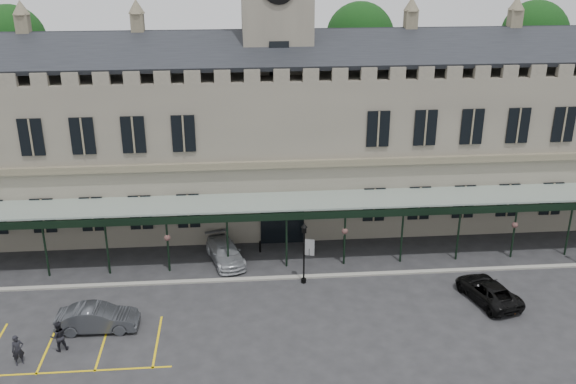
{
  "coord_description": "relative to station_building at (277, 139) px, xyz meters",
  "views": [
    {
      "loc": [
        -3.23,
        -31.94,
        21.24
      ],
      "look_at": [
        0.0,
        6.0,
        6.0
      ],
      "focal_mm": 40.0,
      "sensor_mm": 36.0,
      "label": 1
    }
  ],
  "objects": [
    {
      "name": "clock_tower",
      "position": [
        0.0,
        0.09,
        6.64
      ],
      "size": [
        5.6,
        5.6,
        24.8
      ],
      "color": "#6C665A",
      "rests_on": "ground"
    },
    {
      "name": "traffic_cone",
      "position": [
        13.12,
        -15.8,
        -6.16
      ],
      "size": [
        0.39,
        0.39,
        0.62
      ],
      "rotation": [
        0.0,
        0.0,
        0.4
      ],
      "color": "#DB5F06",
      "rests_on": "ground"
    },
    {
      "name": "tree_behind_mid",
      "position": [
        8.0,
        9.09,
        6.35
      ],
      "size": [
        6.0,
        6.0,
        16.0
      ],
      "color": "#332314",
      "rests_on": "ground"
    },
    {
      "name": "canopy",
      "position": [
        0.0,
        -8.45,
        -4.06
      ],
      "size": [
        50.0,
        4.1,
        4.3
      ],
      "color": "#8C9E93",
      "rests_on": "ground"
    },
    {
      "name": "ground",
      "position": [
        0.0,
        -15.91,
        -6.47
      ],
      "size": [
        140.0,
        140.0,
        0.0
      ],
      "primitive_type": "plane",
      "color": "#232426"
    },
    {
      "name": "sign_board",
      "position": [
        1.75,
        -7.25,
        -5.85
      ],
      "size": [
        0.73,
        0.27,
        1.27
      ],
      "rotation": [
        0.0,
        0.0,
        -0.29
      ],
      "color": "black",
      "rests_on": "ground"
    },
    {
      "name": "lamp_post_mid",
      "position": [
        0.94,
        -11.07,
        -3.92
      ],
      "size": [
        0.41,
        0.41,
        4.29
      ],
      "color": "black",
      "rests_on": "ground"
    },
    {
      "name": "car_van",
      "position": [
        12.14,
        -14.25,
        -5.8
      ],
      "size": [
        3.41,
        5.24,
        1.34
      ],
      "primitive_type": "imported",
      "rotation": [
        0.0,
        0.0,
        3.41
      ],
      "color": "black",
      "rests_on": "ground"
    },
    {
      "name": "station_building",
      "position": [
        0.0,
        0.0,
        0.0
      ],
      "size": [
        60.0,
        10.36,
        17.3
      ],
      "color": "#6C665A",
      "rests_on": "ground"
    },
    {
      "name": "person_b",
      "position": [
        -13.23,
        -17.3,
        -5.57
      ],
      "size": [
        1.06,
        0.95,
        1.79
      ],
      "primitive_type": "imported",
      "rotation": [
        0.0,
        0.0,
        3.52
      ],
      "color": "black",
      "rests_on": "ground"
    },
    {
      "name": "bollard_left",
      "position": [
        -1.72,
        -6.43,
        -6.04
      ],
      "size": [
        0.15,
        0.15,
        0.85
      ],
      "primitive_type": "cylinder",
      "color": "black",
      "rests_on": "ground"
    },
    {
      "name": "tree_behind_right",
      "position": [
        24.0,
        9.09,
        6.35
      ],
      "size": [
        6.0,
        6.0,
        16.0
      ],
      "color": "#332314",
      "rests_on": "ground"
    },
    {
      "name": "parking_markings",
      "position": [
        -14.0,
        -17.41,
        -6.47
      ],
      "size": [
        16.0,
        6.0,
        0.01
      ],
      "primitive_type": null,
      "color": "gold",
      "rests_on": "ground"
    },
    {
      "name": "person_a",
      "position": [
        -15.09,
        -18.36,
        -5.6
      ],
      "size": [
        0.75,
        0.67,
        1.73
      ],
      "primitive_type": "imported",
      "rotation": [
        0.0,
        0.0,
        0.5
      ],
      "color": "black",
      "rests_on": "ground"
    },
    {
      "name": "car_left_b",
      "position": [
        -11.5,
        -15.45,
        -5.7
      ],
      "size": [
        4.66,
        1.67,
        1.53
      ],
      "primitive_type": "imported",
      "rotation": [
        0.0,
        0.0,
        1.56
      ],
      "color": "#35373C",
      "rests_on": "ground"
    },
    {
      "name": "kerb",
      "position": [
        0.0,
        -10.41,
        -6.41
      ],
      "size": [
        60.0,
        0.4,
        0.12
      ],
      "primitive_type": "cube",
      "color": "gray",
      "rests_on": "ground"
    },
    {
      "name": "bollard_right",
      "position": [
        4.44,
        -6.27,
        -5.99
      ],
      "size": [
        0.17,
        0.17,
        0.95
      ],
      "primitive_type": "cylinder",
      "color": "black",
      "rests_on": "ground"
    },
    {
      "name": "car_taxi",
      "position": [
        -4.22,
        -7.63,
        -5.76
      ],
      "size": [
        3.22,
        5.2,
        1.41
      ],
      "primitive_type": "imported",
      "rotation": [
        0.0,
        0.0,
        0.28
      ],
      "color": "#A9ACB1",
      "rests_on": "ground"
    },
    {
      "name": "tree_behind_left",
      "position": [
        -22.0,
        9.09,
        6.35
      ],
      "size": [
        6.0,
        6.0,
        16.0
      ],
      "color": "#332314",
      "rests_on": "ground"
    }
  ]
}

